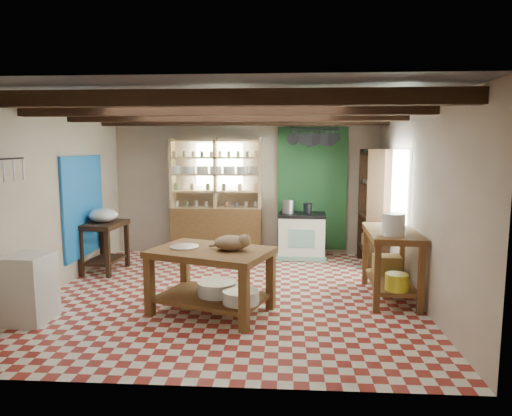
# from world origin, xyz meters

# --- Properties ---
(floor) EXTENTS (5.00, 5.00, 0.02)m
(floor) POSITION_xyz_m (0.00, 0.00, -0.01)
(floor) COLOR maroon
(floor) RESTS_ON ground
(ceiling) EXTENTS (5.00, 5.00, 0.02)m
(ceiling) POSITION_xyz_m (0.00, 0.00, 2.60)
(ceiling) COLOR #4E4E53
(ceiling) RESTS_ON wall_back
(wall_back) EXTENTS (5.00, 0.04, 2.60)m
(wall_back) POSITION_xyz_m (0.00, 2.50, 1.30)
(wall_back) COLOR #B8A894
(wall_back) RESTS_ON floor
(wall_front) EXTENTS (5.00, 0.04, 2.60)m
(wall_front) POSITION_xyz_m (0.00, -2.50, 1.30)
(wall_front) COLOR #B8A894
(wall_front) RESTS_ON floor
(wall_left) EXTENTS (0.04, 5.00, 2.60)m
(wall_left) POSITION_xyz_m (-2.50, 0.00, 1.30)
(wall_left) COLOR #B8A894
(wall_left) RESTS_ON floor
(wall_right) EXTENTS (0.04, 5.00, 2.60)m
(wall_right) POSITION_xyz_m (2.50, 0.00, 1.30)
(wall_right) COLOR #B8A894
(wall_right) RESTS_ON floor
(ceiling_beams) EXTENTS (5.00, 3.80, 0.15)m
(ceiling_beams) POSITION_xyz_m (0.00, 0.00, 2.48)
(ceiling_beams) COLOR black
(ceiling_beams) RESTS_ON ceiling
(blue_wall_patch) EXTENTS (0.04, 1.40, 1.60)m
(blue_wall_patch) POSITION_xyz_m (-2.47, 0.90, 1.10)
(blue_wall_patch) COLOR blue
(blue_wall_patch) RESTS_ON wall_left
(green_wall_patch) EXTENTS (1.30, 0.04, 2.30)m
(green_wall_patch) POSITION_xyz_m (1.25, 2.47, 1.25)
(green_wall_patch) COLOR #1F4F27
(green_wall_patch) RESTS_ON wall_back
(window_back) EXTENTS (0.90, 0.02, 0.80)m
(window_back) POSITION_xyz_m (-0.50, 2.48, 1.70)
(window_back) COLOR silver
(window_back) RESTS_ON wall_back
(window_right) EXTENTS (0.02, 1.30, 1.20)m
(window_right) POSITION_xyz_m (2.48, 1.00, 1.40)
(window_right) COLOR silver
(window_right) RESTS_ON wall_right
(utensil_rail) EXTENTS (0.06, 0.90, 0.28)m
(utensil_rail) POSITION_xyz_m (-2.44, -1.20, 1.78)
(utensil_rail) COLOR black
(utensil_rail) RESTS_ON wall_left
(pot_rack) EXTENTS (0.86, 0.12, 0.36)m
(pot_rack) POSITION_xyz_m (1.25, 2.05, 2.18)
(pot_rack) COLOR black
(pot_rack) RESTS_ON ceiling
(shelving_unit) EXTENTS (1.70, 0.34, 2.20)m
(shelving_unit) POSITION_xyz_m (-0.55, 2.31, 1.10)
(shelving_unit) COLOR tan
(shelving_unit) RESTS_ON floor
(tall_rack) EXTENTS (0.40, 0.86, 2.00)m
(tall_rack) POSITION_xyz_m (2.28, 1.80, 1.00)
(tall_rack) COLOR black
(tall_rack) RESTS_ON floor
(work_table) EXTENTS (1.64, 1.35, 0.79)m
(work_table) POSITION_xyz_m (-0.15, -0.73, 0.40)
(work_table) COLOR brown
(work_table) RESTS_ON floor
(stove) EXTENTS (0.87, 0.61, 0.83)m
(stove) POSITION_xyz_m (1.06, 2.15, 0.42)
(stove) COLOR white
(stove) RESTS_ON floor
(prep_table) EXTENTS (0.62, 0.85, 0.82)m
(prep_table) POSITION_xyz_m (-2.20, 1.01, 0.41)
(prep_table) COLOR black
(prep_table) RESTS_ON floor
(white_cabinet) EXTENTS (0.46, 0.55, 0.80)m
(white_cabinet) POSITION_xyz_m (-2.22, -1.16, 0.40)
(white_cabinet) COLOR silver
(white_cabinet) RESTS_ON floor
(right_counter) EXTENTS (0.71, 1.33, 0.93)m
(right_counter) POSITION_xyz_m (2.18, -0.02, 0.46)
(right_counter) COLOR brown
(right_counter) RESTS_ON floor
(cat) EXTENTS (0.46, 0.38, 0.19)m
(cat) POSITION_xyz_m (0.10, -0.76, 0.89)
(cat) COLOR #987858
(cat) RESTS_ON work_table
(steel_tray) EXTENTS (0.46, 0.46, 0.02)m
(steel_tray) POSITION_xyz_m (-0.50, -0.65, 0.81)
(steel_tray) COLOR #B8B7BF
(steel_tray) RESTS_ON work_table
(basin_large) EXTENTS (0.62, 0.62, 0.17)m
(basin_large) POSITION_xyz_m (-0.09, -0.69, 0.29)
(basin_large) COLOR silver
(basin_large) RESTS_ON work_table
(basin_small) EXTENTS (0.55, 0.55, 0.15)m
(basin_small) POSITION_xyz_m (0.24, -0.97, 0.29)
(basin_small) COLOR silver
(basin_small) RESTS_ON work_table
(kettle_left) EXTENTS (0.22, 0.22, 0.24)m
(kettle_left) POSITION_xyz_m (0.81, 2.16, 0.95)
(kettle_left) COLOR #B8B7BF
(kettle_left) RESTS_ON stove
(kettle_right) EXTENTS (0.16, 0.16, 0.19)m
(kettle_right) POSITION_xyz_m (1.15, 2.15, 0.92)
(kettle_right) COLOR black
(kettle_right) RESTS_ON stove
(enamel_bowl) EXTENTS (0.49, 0.49, 0.23)m
(enamel_bowl) POSITION_xyz_m (-2.20, 1.01, 0.93)
(enamel_bowl) COLOR silver
(enamel_bowl) RESTS_ON prep_table
(white_bucket) EXTENTS (0.30, 0.30, 0.28)m
(white_bucket) POSITION_xyz_m (2.11, -0.37, 1.07)
(white_bucket) COLOR silver
(white_bucket) RESTS_ON right_counter
(wicker_basket) EXTENTS (0.39, 0.32, 0.26)m
(wicker_basket) POSITION_xyz_m (2.20, 0.28, 0.38)
(wicker_basket) COLOR olive
(wicker_basket) RESTS_ON right_counter
(yellow_tub) EXTENTS (0.30, 0.30, 0.21)m
(yellow_tub) POSITION_xyz_m (2.16, -0.47, 0.35)
(yellow_tub) COLOR gold
(yellow_tub) RESTS_ON right_counter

